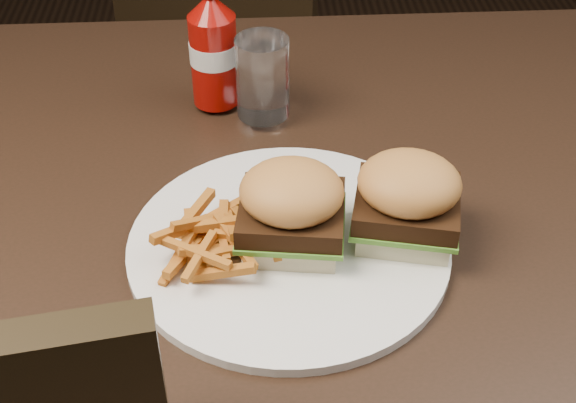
{
  "coord_description": "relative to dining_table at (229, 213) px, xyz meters",
  "views": [
    {
      "loc": [
        0.02,
        -0.63,
        1.26
      ],
      "look_at": [
        0.06,
        -0.07,
        0.8
      ],
      "focal_mm": 50.0,
      "sensor_mm": 36.0,
      "label": 1
    }
  ],
  "objects": [
    {
      "name": "dining_table",
      "position": [
        0.0,
        0.0,
        0.0
      ],
      "size": [
        1.2,
        0.8,
        0.04
      ],
      "primitive_type": "cube",
      "color": "black",
      "rests_on": "ground"
    },
    {
      "name": "chair_far",
      "position": [
        0.03,
        0.79,
        -0.3
      ],
      "size": [
        0.5,
        0.5,
        0.04
      ],
      "primitive_type": "cube",
      "rotation": [
        0.0,
        0.0,
        2.76
      ],
      "color": "black",
      "rests_on": "ground"
    },
    {
      "name": "plate",
      "position": [
        0.06,
        -0.08,
        0.03
      ],
      "size": [
        0.3,
        0.3,
        0.01
      ],
      "primitive_type": "cylinder",
      "color": "white",
      "rests_on": "dining_table"
    },
    {
      "name": "sandwich_half_a",
      "position": [
        0.06,
        -0.08,
        0.04
      ],
      "size": [
        0.09,
        0.09,
        0.02
      ],
      "primitive_type": "cube",
      "rotation": [
        0.0,
        0.0,
        -0.14
      ],
      "color": "beige",
      "rests_on": "plate"
    },
    {
      "name": "sandwich_half_b",
      "position": [
        0.17,
        -0.08,
        0.04
      ],
      "size": [
        0.1,
        0.1,
        0.02
      ],
      "primitive_type": "cube",
      "rotation": [
        0.0,
        0.0,
        -0.22
      ],
      "color": "#FBF6C4",
      "rests_on": "plate"
    },
    {
      "name": "fries_pile",
      "position": [
        0.0,
        -0.08,
        0.05
      ],
      "size": [
        0.13,
        0.13,
        0.04
      ],
      "primitive_type": null,
      "rotation": [
        0.0,
        0.0,
        0.3
      ],
      "color": "#AE6925",
      "rests_on": "plate"
    },
    {
      "name": "ketchup_bottle",
      "position": [
        -0.01,
        0.18,
        0.08
      ],
      "size": [
        0.07,
        0.07,
        0.11
      ],
      "primitive_type": "cylinder",
      "rotation": [
        0.0,
        0.0,
        0.25
      ],
      "color": "#8C0A05",
      "rests_on": "dining_table"
    },
    {
      "name": "tumbler",
      "position": [
        0.04,
        0.14,
        0.08
      ],
      "size": [
        0.07,
        0.07,
        0.09
      ],
      "primitive_type": "cylinder",
      "rotation": [
        0.0,
        0.0,
        0.26
      ],
      "color": "white",
      "rests_on": "dining_table"
    }
  ]
}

